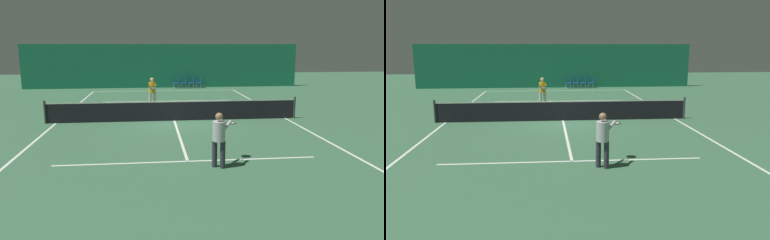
% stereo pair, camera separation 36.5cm
% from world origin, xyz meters
% --- Properties ---
extents(ground_plane, '(60.00, 60.00, 0.00)m').
position_xyz_m(ground_plane, '(0.00, 0.00, 0.00)').
color(ground_plane, '#386647').
extents(backdrop_curtain, '(23.00, 0.12, 3.62)m').
position_xyz_m(backdrop_curtain, '(0.00, 14.15, 1.81)').
color(backdrop_curtain, '#196B4C').
rests_on(backdrop_curtain, ground).
extents(court_line_baseline_far, '(11.00, 0.10, 0.00)m').
position_xyz_m(court_line_baseline_far, '(0.00, 11.90, 0.00)').
color(court_line_baseline_far, white).
rests_on(court_line_baseline_far, ground).
extents(court_line_service_far, '(8.25, 0.10, 0.00)m').
position_xyz_m(court_line_service_far, '(0.00, 6.40, 0.00)').
color(court_line_service_far, white).
rests_on(court_line_service_far, ground).
extents(court_line_service_near, '(8.25, 0.10, 0.00)m').
position_xyz_m(court_line_service_near, '(0.00, -6.40, 0.00)').
color(court_line_service_near, white).
rests_on(court_line_service_near, ground).
extents(court_line_sideline_left, '(0.10, 23.80, 0.00)m').
position_xyz_m(court_line_sideline_left, '(-5.50, 0.00, 0.00)').
color(court_line_sideline_left, white).
rests_on(court_line_sideline_left, ground).
extents(court_line_sideline_right, '(0.10, 23.80, 0.00)m').
position_xyz_m(court_line_sideline_right, '(5.50, 0.00, 0.00)').
color(court_line_sideline_right, white).
rests_on(court_line_sideline_right, ground).
extents(court_line_centre, '(0.10, 12.80, 0.00)m').
position_xyz_m(court_line_centre, '(0.00, 0.00, 0.00)').
color(court_line_centre, white).
rests_on(court_line_centre, ground).
extents(tennis_net, '(12.00, 0.10, 1.07)m').
position_xyz_m(tennis_net, '(0.00, 0.00, 0.51)').
color(tennis_net, black).
rests_on(tennis_net, ground).
extents(player_near, '(1.03, 1.32, 1.65)m').
position_xyz_m(player_near, '(0.88, -7.05, 0.96)').
color(player_near, '#2D2D38').
rests_on(player_near, ground).
extents(player_far, '(0.47, 1.38, 1.69)m').
position_xyz_m(player_far, '(-1.00, 4.32, 0.99)').
color(player_far, beige).
rests_on(player_far, ground).
extents(courtside_chair_0, '(0.44, 0.44, 0.84)m').
position_xyz_m(courtside_chair_0, '(1.10, 13.60, 0.49)').
color(courtside_chair_0, '#99999E').
rests_on(courtside_chair_0, ground).
extents(courtside_chair_1, '(0.44, 0.44, 0.84)m').
position_xyz_m(courtside_chair_1, '(1.74, 13.60, 0.49)').
color(courtside_chair_1, '#99999E').
rests_on(courtside_chair_1, ground).
extents(courtside_chair_2, '(0.44, 0.44, 0.84)m').
position_xyz_m(courtside_chair_2, '(2.37, 13.60, 0.49)').
color(courtside_chair_2, '#99999E').
rests_on(courtside_chair_2, ground).
extents(courtside_chair_3, '(0.44, 0.44, 0.84)m').
position_xyz_m(courtside_chair_3, '(3.01, 13.60, 0.49)').
color(courtside_chair_3, '#99999E').
rests_on(courtside_chair_3, ground).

